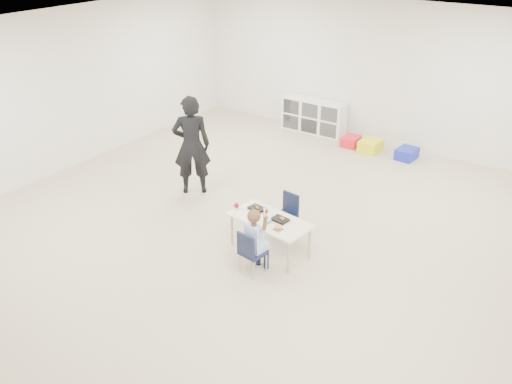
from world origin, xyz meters
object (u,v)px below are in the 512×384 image
Objects in this scene: table at (270,236)px; chair_near at (253,252)px; child at (253,240)px; adult at (192,145)px; cubby_shelf at (314,116)px.

chair_near reaches higher than table.
adult reaches higher than child.
chair_near is 5.34m from cubby_shelf.
adult reaches higher than cubby_shelf.
adult is (-2.06, 0.84, 0.56)m from table.
chair_near is at bearing 106.69° from adult.
chair_near is at bearing -73.35° from table.
table is 0.53m from chair_near.
cubby_shelf is 3.68m from adult.
child reaches higher than chair_near.
child is (0.00, 0.00, 0.18)m from chair_near.
child is at bearing 106.69° from adult.
child reaches higher than table.
cubby_shelf is (-1.80, 4.48, 0.09)m from table.
table is at bearing 116.89° from adult.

